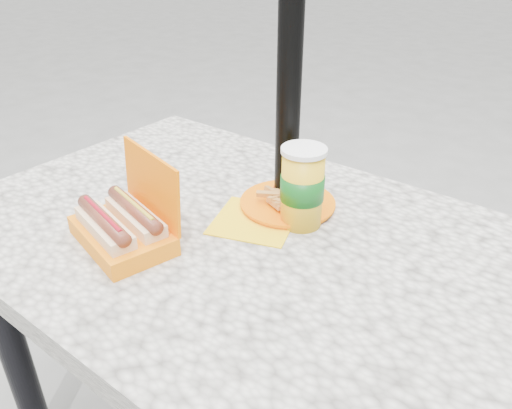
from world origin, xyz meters
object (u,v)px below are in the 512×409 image
Objects in this scene: umbrella_pole at (291,37)px; soda_cup at (302,187)px; fries_plate at (285,203)px; hotdog_box at (124,226)px.

umbrella_pole reaches higher than soda_cup.
soda_cup is at bearing -27.53° from fries_plate.
soda_cup is at bearing 63.42° from hotdog_box.
hotdog_box is at bearing -118.87° from fries_plate.
hotdog_box is at bearing -114.32° from umbrella_pole.
umbrella_pole is 7.40× the size of fries_plate.
umbrella_pole reaches higher than hotdog_box.
fries_plate is 0.10m from soda_cup.
fries_plate is at bearing -57.69° from umbrella_pole.
umbrella_pole is 0.47m from hotdog_box.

